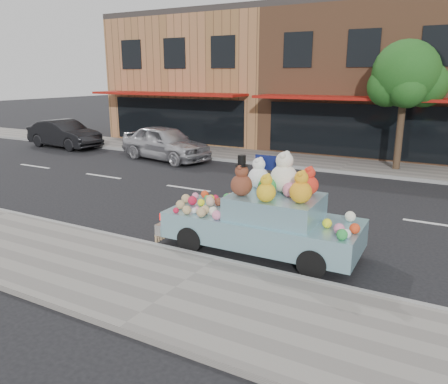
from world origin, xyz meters
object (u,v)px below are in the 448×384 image
Objects in this scene: street_tree at (406,80)px; car_dark at (64,134)px; car_silver at (165,143)px; art_car at (264,218)px.

street_tree reaches higher than car_dark.
car_silver is (-9.91, -2.55, -2.89)m from street_tree.
art_car is at bearing -97.70° from street_tree.
street_tree is 10.63m from car_silver.
art_car reaches higher than car_dark.
art_car is at bearing -113.39° from car_dark.
car_dark is at bearing 151.05° from art_car.
car_dark is 17.53m from art_car.
street_tree is at bearing 81.31° from art_car.
car_silver is at bearing 135.93° from art_car.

